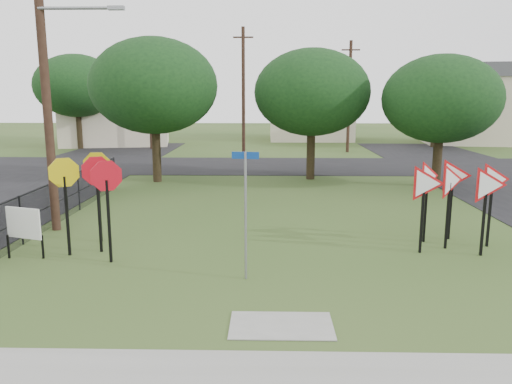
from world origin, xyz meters
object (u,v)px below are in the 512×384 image
(street_name_sign, at_px, (246,208))
(yield_sign_cluster, at_px, (455,184))
(stop_sign_cluster, at_px, (92,182))
(info_board, at_px, (24,225))

(street_name_sign, relative_size, yield_sign_cluster, 0.95)
(street_name_sign, xyz_separation_m, stop_sign_cluster, (-4.36, 1.98, 0.25))
(yield_sign_cluster, xyz_separation_m, info_board, (-12.01, -1.32, -0.93))
(stop_sign_cluster, xyz_separation_m, info_board, (-1.73, -0.58, -1.08))
(street_name_sign, xyz_separation_m, yield_sign_cluster, (5.92, 2.72, 0.10))
(info_board, bearing_deg, stop_sign_cluster, 18.49)
(info_board, bearing_deg, yield_sign_cluster, 6.25)
(street_name_sign, bearing_deg, yield_sign_cluster, 24.64)
(yield_sign_cluster, height_order, info_board, yield_sign_cluster)
(stop_sign_cluster, bearing_deg, street_name_sign, -24.38)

